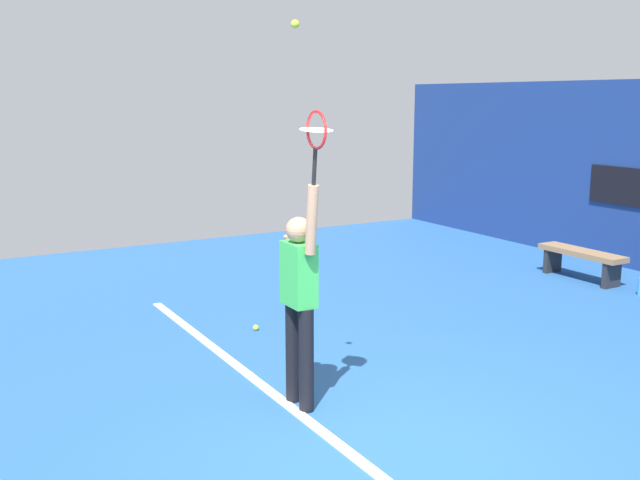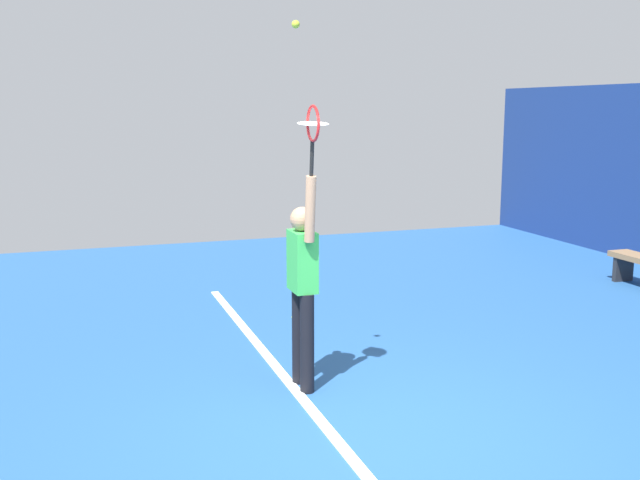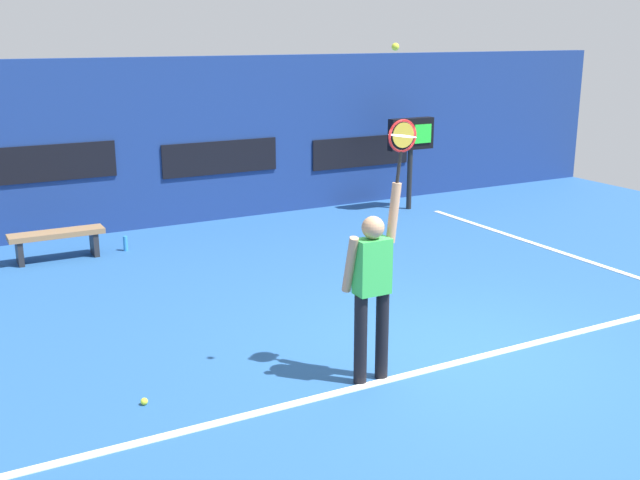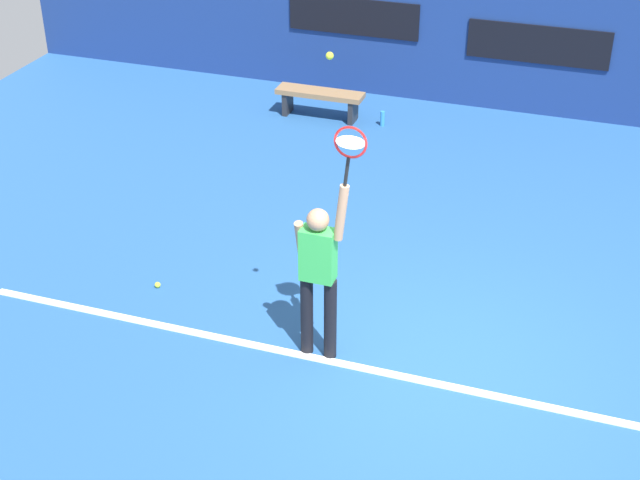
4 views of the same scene
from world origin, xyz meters
TOP-DOWN VIEW (x-y plane):
  - ground_plane at (0.00, 0.00)m, footprint 18.00×18.00m
  - back_wall at (0.00, 6.99)m, footprint 18.00×0.20m
  - sponsor_banner_center at (0.00, 6.87)m, footprint 2.20×0.03m
  - sponsor_banner_portside at (-3.00, 6.87)m, footprint 2.20×0.03m
  - sponsor_banner_starboard at (3.00, 6.87)m, footprint 2.20×0.03m
  - court_baseline at (0.00, -0.27)m, footprint 10.00×0.10m
  - court_sideline at (3.88, 2.00)m, footprint 0.10×7.00m
  - tennis_player at (-1.19, -0.17)m, footprint 0.55×0.31m
  - tennis_racket at (-0.89, -0.17)m, footprint 0.35×0.27m
  - tennis_ball at (-1.05, -0.27)m, footprint 0.07×0.07m
  - scoreboard_clock at (3.55, 5.95)m, footprint 0.96×0.20m
  - court_bench at (-3.16, 5.65)m, footprint 1.40×0.36m
  - water_bottle at (-2.13, 5.65)m, footprint 0.07×0.07m
  - spare_ball at (-3.33, 0.39)m, footprint 0.07×0.07m

SIDE VIEW (x-z plane):
  - ground_plane at x=0.00m, z-range 0.00..0.00m
  - court_baseline at x=0.00m, z-range 0.00..0.01m
  - court_sideline at x=3.88m, z-range 0.00..0.01m
  - spare_ball at x=-3.33m, z-range 0.00..0.07m
  - water_bottle at x=-2.13m, z-range 0.00..0.24m
  - court_bench at x=-3.16m, z-range 0.11..0.56m
  - tennis_player at x=-1.19m, z-range 0.02..2.01m
  - sponsor_banner_starboard at x=3.00m, z-range 0.75..1.35m
  - sponsor_banner_center at x=0.00m, z-range 0.86..1.46m
  - sponsor_banner_portside at x=-3.00m, z-range 1.00..1.60m
  - scoreboard_clock at x=3.55m, z-range 0.50..2.28m
  - back_wall at x=0.00m, z-range 0.00..2.96m
  - tennis_racket at x=-0.89m, z-range 2.09..2.70m
  - tennis_ball at x=-1.05m, z-range 3.21..3.28m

